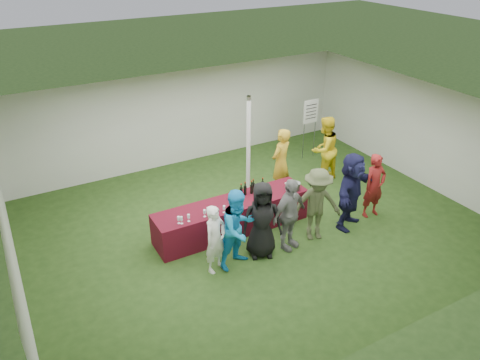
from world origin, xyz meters
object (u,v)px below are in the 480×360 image
dump_bucket (295,186)px  serving_table (232,216)px  customer_4 (317,205)px  customer_6 (374,186)px  customer_0 (215,239)px  customer_3 (289,215)px  staff_back (324,149)px  staff_pourer (281,163)px  wine_list_sign (311,116)px  customer_2 (262,220)px  customer_5 (351,191)px  customer_1 (238,229)px

dump_bucket → serving_table: bearing=171.9°
customer_4 → customer_6: customer_4 is taller
serving_table → customer_0: bearing=-131.5°
serving_table → customer_3: size_ratio=2.19×
customer_4 → customer_6: (1.77, 0.11, -0.06)m
staff_back → customer_6: (-0.12, -2.04, -0.11)m
staff_pourer → customer_4: bearing=55.0°
customer_3 → customer_4: bearing=-14.9°
customer_0 → customer_3: 1.68m
wine_list_sign → customer_6: (-0.64, -3.40, -0.52)m
customer_3 → customer_2: bearing=158.3°
customer_5 → customer_2: bearing=152.3°
customer_5 → customer_4: bearing=154.8°
dump_bucket → customer_1: customer_1 is taller
dump_bucket → customer_2: customer_2 is taller
customer_3 → wine_list_sign: bearing=32.8°
customer_3 → customer_6: (2.49, 0.11, -0.03)m
serving_table → customer_6: bearing=-17.6°
serving_table → customer_2: (0.11, -1.07, 0.47)m
dump_bucket → customer_0: size_ratio=0.16×
customer_3 → customer_4: customer_4 is taller
serving_table → customer_0: size_ratio=2.46×
dump_bucket → staff_pourer: staff_pourer is taller
staff_back → customer_0: size_ratio=1.24×
customer_0 → customer_5: (3.38, -0.04, 0.18)m
serving_table → customer_5: (2.43, -1.10, 0.54)m
staff_pourer → customer_2: size_ratio=1.07×
customer_4 → wine_list_sign: bearing=73.3°
staff_back → customer_4: size_ratio=1.07×
customer_2 → customer_6: customer_2 is taller
customer_3 → customer_6: 2.49m
customer_3 → customer_4: size_ratio=0.97×
customer_2 → wine_list_sign: bearing=63.7°
customer_5 → serving_table: bearing=128.7°
staff_pourer → customer_0: bearing=10.9°
dump_bucket → customer_2: 1.67m
serving_table → customer_1: size_ratio=2.11×
customer_1 → customer_5: customer_5 is taller
staff_pourer → customer_3: staff_pourer is taller
wine_list_sign → customer_6: 3.49m
dump_bucket → wine_list_sign: 3.51m
staff_back → customer_1: (-3.81, -2.14, -0.05)m
dump_bucket → staff_pourer: (0.31, 1.09, 0.07)m
staff_pourer → staff_back: (1.49, 0.14, -0.00)m
customer_4 → customer_5: size_ratio=0.93×
wine_list_sign → customer_0: wine_list_sign is taller
staff_pourer → customer_0: 3.41m
staff_pourer → customer_5: bearing=82.5°
staff_pourer → customer_3: bearing=37.2°
customer_0 → customer_5: 3.38m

